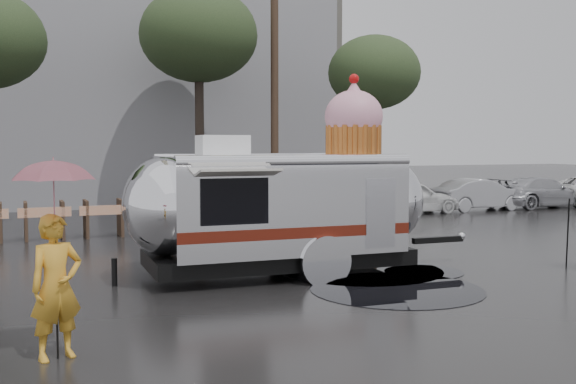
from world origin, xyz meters
name	(u,v)px	position (x,y,z in m)	size (l,w,h in m)	color
ground	(455,303)	(0.00, 0.00, 0.00)	(120.00, 120.00, 0.00)	black
puddles	(438,279)	(0.88, 1.68, 0.01)	(9.05, 8.74, 0.01)	black
grey_building	(61,56)	(-4.00, 24.00, 6.50)	(22.00, 12.00, 13.00)	slate
utility_pole	(275,85)	(2.50, 14.00, 4.62)	(1.60, 0.28, 9.00)	#473323
tree_mid	(199,36)	(0.00, 15.00, 6.34)	(4.20, 4.20, 8.03)	#382D26
tree_right	(374,74)	(6.00, 13.00, 5.06)	(3.36, 3.36, 6.42)	#382D26
barricade_row	(44,220)	(-5.55, 9.96, 0.52)	(4.30, 0.80, 1.00)	#473323
parked_cars	(516,190)	(11.78, 12.00, 0.72)	(13.20, 1.90, 1.50)	silver
airstream_trailer	(283,202)	(-1.59, 3.22, 1.38)	(7.30, 2.84, 3.93)	silver
person_left	(56,287)	(-5.92, -0.50, 0.84)	(0.61, 0.40, 1.68)	gold
umbrella_pink	(54,191)	(-5.92, -0.50, 1.94)	(1.15, 1.15, 2.33)	#CD788A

